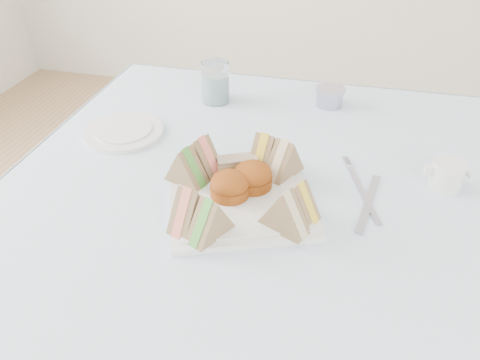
% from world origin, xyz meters
% --- Properties ---
extents(table, '(0.90, 0.90, 0.74)m').
position_xyz_m(table, '(0.00, 0.00, 0.37)').
color(table, brown).
rests_on(table, floor).
extents(tablecloth, '(1.02, 1.02, 0.01)m').
position_xyz_m(tablecloth, '(0.00, 0.00, 0.74)').
color(tablecloth, '#C4DEFB').
rests_on(tablecloth, table).
extents(serving_plate, '(0.33, 0.33, 0.01)m').
position_xyz_m(serving_plate, '(-0.03, -0.07, 0.75)').
color(serving_plate, silver).
rests_on(serving_plate, tablecloth).
extents(sandwich_fl_a, '(0.06, 0.09, 0.08)m').
position_xyz_m(sandwich_fl_a, '(-0.09, -0.17, 0.80)').
color(sandwich_fl_a, '#957554').
rests_on(sandwich_fl_a, serving_plate).
extents(sandwich_fl_b, '(0.07, 0.09, 0.07)m').
position_xyz_m(sandwich_fl_b, '(-0.05, -0.18, 0.79)').
color(sandwich_fl_b, '#957554').
rests_on(sandwich_fl_b, serving_plate).
extents(sandwich_fr_a, '(0.08, 0.07, 0.07)m').
position_xyz_m(sandwich_fr_a, '(0.08, -0.10, 0.79)').
color(sandwich_fr_a, '#957554').
rests_on(sandwich_fr_a, serving_plate).
extents(sandwich_fr_b, '(0.09, 0.07, 0.08)m').
position_xyz_m(sandwich_fr_b, '(0.06, -0.14, 0.80)').
color(sandwich_fr_b, '#957554').
rests_on(sandwich_fr_b, serving_plate).
extents(sandwich_bl_a, '(0.09, 0.07, 0.08)m').
position_xyz_m(sandwich_bl_a, '(-0.14, -0.05, 0.80)').
color(sandwich_bl_a, '#957554').
rests_on(sandwich_bl_a, serving_plate).
extents(sandwich_bl_b, '(0.10, 0.08, 0.08)m').
position_xyz_m(sandwich_bl_b, '(-0.12, -0.01, 0.80)').
color(sandwich_bl_b, '#957554').
rests_on(sandwich_bl_b, serving_plate).
extents(sandwich_br_a, '(0.08, 0.10, 0.08)m').
position_xyz_m(sandwich_br_a, '(0.03, 0.02, 0.80)').
color(sandwich_br_a, '#957554').
rests_on(sandwich_br_a, serving_plate).
extents(sandwich_br_b, '(0.06, 0.09, 0.08)m').
position_xyz_m(sandwich_br_b, '(-0.01, 0.04, 0.80)').
color(sandwich_br_b, '#957554').
rests_on(sandwich_br_b, serving_plate).
extents(scone_left, '(0.10, 0.10, 0.05)m').
position_xyz_m(scone_left, '(-0.05, -0.08, 0.78)').
color(scone_left, brown).
rests_on(scone_left, serving_plate).
extents(scone_right, '(0.10, 0.10, 0.05)m').
position_xyz_m(scone_right, '(-0.01, -0.04, 0.78)').
color(scone_right, brown).
rests_on(scone_right, serving_plate).
extents(pastry_slice, '(0.08, 0.06, 0.04)m').
position_xyz_m(pastry_slice, '(-0.05, 0.00, 0.78)').
color(pastry_slice, beige).
rests_on(pastry_slice, serving_plate).
extents(side_plate, '(0.24, 0.24, 0.01)m').
position_xyz_m(side_plate, '(-0.35, 0.11, 0.75)').
color(side_plate, silver).
rests_on(side_plate, tablecloth).
extents(water_glass, '(0.08, 0.08, 0.10)m').
position_xyz_m(water_glass, '(-0.19, 0.32, 0.80)').
color(water_glass, white).
rests_on(water_glass, tablecloth).
extents(tea_strainer, '(0.09, 0.09, 0.04)m').
position_xyz_m(tea_strainer, '(0.10, 0.37, 0.77)').
color(tea_strainer, '#A3A0B9').
rests_on(tea_strainer, tablecloth).
extents(knife, '(0.04, 0.18, 0.00)m').
position_xyz_m(knife, '(0.20, -0.02, 0.75)').
color(knife, '#A3A0B9').
rests_on(knife, tablecloth).
extents(fork, '(0.07, 0.18, 0.00)m').
position_xyz_m(fork, '(0.19, 0.00, 0.75)').
color(fork, '#A3A0B9').
rests_on(fork, tablecloth).
extents(creamer_jug, '(0.07, 0.07, 0.05)m').
position_xyz_m(creamer_jug, '(0.34, 0.07, 0.77)').
color(creamer_jug, silver).
rests_on(creamer_jug, tablecloth).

